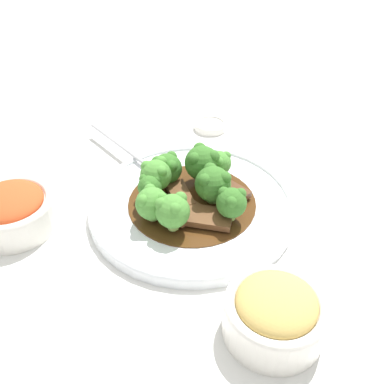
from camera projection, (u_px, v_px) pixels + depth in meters
ground_plane at (192, 210)px, 0.66m from camera, size 4.00×4.00×0.00m
main_plate at (192, 205)px, 0.65m from camera, size 0.30×0.30×0.02m
beef_strip_0 at (187, 212)px, 0.62m from camera, size 0.05×0.06×0.01m
beef_strip_1 at (180, 196)px, 0.65m from camera, size 0.06×0.07×0.01m
beef_strip_2 at (208, 217)px, 0.61m from camera, size 0.07×0.04×0.01m
beef_strip_3 at (230, 190)px, 0.66m from camera, size 0.06×0.05×0.01m
broccoli_floret_0 at (213, 183)px, 0.63m from camera, size 0.05×0.05×0.06m
broccoli_floret_1 at (231, 202)px, 0.60m from camera, size 0.04×0.04×0.05m
broccoli_floret_2 at (167, 168)px, 0.66m from camera, size 0.05×0.05×0.05m
broccoli_floret_3 at (152, 203)px, 0.60m from camera, size 0.05×0.05×0.05m
broccoli_floret_4 at (150, 187)px, 0.62m from camera, size 0.03×0.03×0.05m
broccoli_floret_5 at (157, 174)px, 0.64m from camera, size 0.05×0.05×0.06m
broccoli_floret_6 at (202, 162)px, 0.66m from camera, size 0.05×0.05×0.06m
broccoli_floret_7 at (219, 163)px, 0.67m from camera, size 0.04×0.04×0.05m
broccoli_floret_8 at (173, 211)px, 0.58m from camera, size 0.05×0.05×0.05m
serving_spoon at (152, 167)px, 0.70m from camera, size 0.21×0.14×0.01m
side_bowl_kimchi at (11, 210)px, 0.61m from camera, size 0.12×0.12×0.06m
side_bowl_appetizer at (275, 313)px, 0.48m from camera, size 0.11×0.11×0.06m
sauce_dish at (210, 125)px, 0.84m from camera, size 0.06×0.06×0.01m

